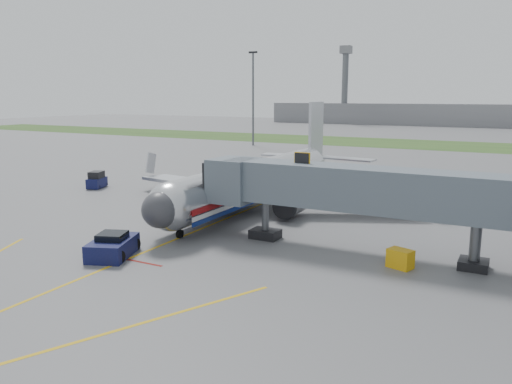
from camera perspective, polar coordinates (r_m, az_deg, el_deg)
The scene contains 16 objects.
ground at distance 38.22m, azimuth -10.48°, elevation -5.89°, with size 400.00×400.00×0.00m, color #565659.
grass_strip at distance 121.23m, azimuth 16.96°, elevation 5.30°, with size 300.00×25.00×0.01m, color #2D4C1E.
apron_markings at distance 33.06m, azimuth -18.54°, elevation -8.97°, with size 21.52×50.00×0.01m.
airliner at distance 50.12m, azimuth 0.26°, elevation 1.42°, with size 32.10×35.67×10.25m.
jet_bridge at distance 35.61m, azimuth 10.99°, elevation 0.27°, with size 25.30×4.00×6.90m.
light_mast_left at distance 111.86m, azimuth -0.34°, elevation 10.86°, with size 2.00×0.44×20.40m.
distant_terminal at distance 201.37m, azimuth 18.69°, elevation 8.41°, with size 120.00×14.00×8.00m, color slate.
control_tower at distance 203.61m, azimuth 10.14°, elevation 12.58°, with size 4.00×4.00×30.00m.
pushback_tug at distance 36.05m, azimuth -16.06°, elevation -6.00°, with size 3.73×4.64×1.68m.
baggage_tug at distance 63.11m, azimuth -17.74°, elevation 1.25°, with size 2.39×3.21×2.01m.
baggage_cart_a at distance 52.63m, azimuth -9.71°, elevation -0.37°, with size 1.44×1.44×1.49m.
baggage_cart_b at distance 45.63m, azimuth -7.55°, elevation -1.90°, with size 1.79×1.79×1.72m.
baggage_cart_c at distance 53.04m, azimuth -1.93°, elevation -0.01°, with size 2.09×2.09×1.72m.
belt_loader at distance 47.96m, azimuth -4.90°, elevation -1.60°, with size 2.28×4.75×2.24m.
ground_power_cart at distance 33.75m, azimuth 16.16°, elevation -7.34°, with size 1.78×1.46×1.23m.
ramp_worker at distance 44.63m, azimuth -11.34°, elevation -2.24°, with size 0.68×0.45×1.86m, color #BCD819.
Camera 1 is at (22.95, -28.53, 10.95)m, focal length 35.00 mm.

